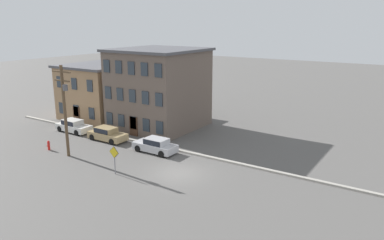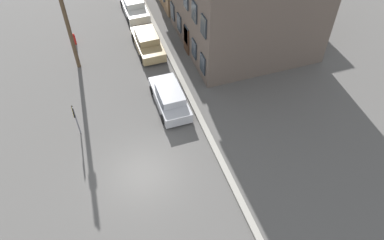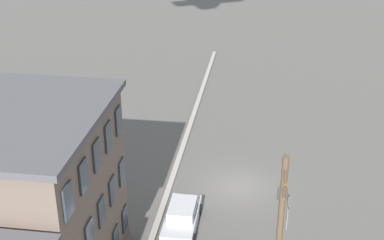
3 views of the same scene
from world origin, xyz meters
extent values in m
plane|color=#565451|center=(0.00, 0.00, 0.00)|extent=(200.00, 200.00, 0.00)
cube|color=#9E998E|center=(0.00, 4.50, 0.08)|extent=(56.00, 0.36, 0.16)
cube|color=#66564C|center=(-10.24, 10.67, 4.51)|extent=(9.13, 9.33, 9.03)
cube|color=#2D3842|center=(-13.89, 5.94, 7.52)|extent=(0.90, 0.10, 1.40)
cube|color=#2D3842|center=(-12.07, 5.94, 4.51)|extent=(0.90, 0.10, 1.40)
cube|color=#2D3842|center=(-12.07, 5.94, 7.52)|extent=(0.90, 0.10, 1.40)
cube|color=#2D3842|center=(-10.24, 5.94, 4.51)|extent=(0.90, 0.10, 1.40)
cube|color=#2D3842|center=(-10.24, 5.94, 7.52)|extent=(0.90, 0.10, 1.40)
cube|color=#2D3842|center=(-8.42, 5.94, 1.50)|extent=(0.90, 0.10, 1.40)
cube|color=#2D3842|center=(-8.42, 5.94, 4.51)|extent=(0.90, 0.10, 1.40)
cube|color=#2D3842|center=(-8.42, 5.94, 7.52)|extent=(0.90, 0.10, 1.40)
cube|color=#2D3842|center=(-6.59, 5.94, 1.50)|extent=(0.90, 0.10, 1.40)
cube|color=#2D3842|center=(-6.59, 5.94, 4.51)|extent=(0.90, 0.10, 1.40)
cube|color=#2D3842|center=(-6.59, 5.94, 7.52)|extent=(0.90, 0.10, 1.40)
cube|color=#B7B7BC|center=(-4.90, 3.02, 0.53)|extent=(4.40, 1.80, 0.70)
cube|color=#B7B7BC|center=(-4.70, 3.02, 1.15)|extent=(2.20, 1.51, 0.55)
cube|color=#1E232D|center=(-4.70, 3.02, 1.15)|extent=(2.02, 1.58, 0.48)
cylinder|color=black|center=(-6.35, 2.17, 0.33)|extent=(0.66, 0.22, 0.66)
cylinder|color=black|center=(-6.35, 3.87, 0.33)|extent=(0.66, 0.22, 0.66)
cylinder|color=black|center=(-3.45, 2.17, 0.33)|extent=(0.66, 0.22, 0.66)
cylinder|color=black|center=(-3.45, 3.87, 0.33)|extent=(0.66, 0.22, 0.66)
cylinder|color=slate|center=(-4.28, -3.05, 1.13)|extent=(0.08, 0.08, 2.25)
cube|color=yellow|center=(-4.28, -3.08, 1.91)|extent=(0.96, 0.03, 0.96)
cube|color=black|center=(-4.28, -3.07, 1.91)|extent=(1.04, 0.02, 1.04)
cube|color=brown|center=(-11.08, -2.30, 7.97)|extent=(2.40, 0.12, 0.12)
cube|color=brown|center=(-11.08, -2.30, 7.17)|extent=(2.00, 0.12, 0.12)
cylinder|color=#515156|center=(-10.73, -2.30, 6.57)|extent=(0.44, 0.44, 0.55)
camera|label=1|loc=(16.96, -23.86, 12.26)|focal=35.00mm
camera|label=2|loc=(12.73, -1.39, 17.72)|focal=35.00mm
camera|label=3|loc=(-30.24, -1.20, 19.05)|focal=50.00mm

